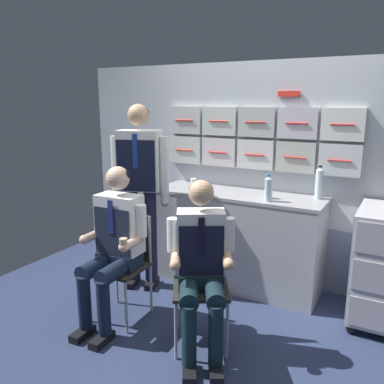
{
  "coord_description": "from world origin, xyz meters",
  "views": [
    {
      "loc": [
        1.21,
        -2.35,
        1.79
      ],
      "look_at": [
        -0.39,
        0.54,
        1.03
      ],
      "focal_mm": 37.35,
      "sensor_mm": 36.0,
      "label": 1
    }
  ],
  "objects_px": {
    "service_trolley": "(381,264)",
    "folding_chair_right": "(200,272)",
    "crew_member_left": "(114,239)",
    "crew_member_standing": "(140,179)",
    "water_bottle_blue_cap": "(268,189)",
    "crew_member_right": "(201,261)",
    "folding_chair_left": "(127,254)",
    "coffee_cup_white": "(268,193)"
  },
  "relations": [
    {
      "from": "service_trolley",
      "to": "folding_chair_right",
      "type": "bearing_deg",
      "value": -142.91
    },
    {
      "from": "crew_member_left",
      "to": "folding_chair_right",
      "type": "distance_m",
      "value": 0.74
    },
    {
      "from": "crew_member_standing",
      "to": "water_bottle_blue_cap",
      "type": "xyz_separation_m",
      "value": [
        1.15,
        0.3,
        -0.02
      ]
    },
    {
      "from": "crew_member_left",
      "to": "crew_member_right",
      "type": "distance_m",
      "value": 0.79
    },
    {
      "from": "folding_chair_left",
      "to": "crew_member_left",
      "type": "xyz_separation_m",
      "value": [
        0.01,
        -0.16,
        0.18
      ]
    },
    {
      "from": "crew_member_right",
      "to": "water_bottle_blue_cap",
      "type": "bearing_deg",
      "value": 81.26
    },
    {
      "from": "coffee_cup_white",
      "to": "service_trolley",
      "type": "bearing_deg",
      "value": -2.56
    },
    {
      "from": "folding_chair_left",
      "to": "folding_chair_right",
      "type": "distance_m",
      "value": 0.71
    },
    {
      "from": "crew_member_standing",
      "to": "water_bottle_blue_cap",
      "type": "bearing_deg",
      "value": 14.82
    },
    {
      "from": "crew_member_right",
      "to": "crew_member_standing",
      "type": "distance_m",
      "value": 1.26
    },
    {
      "from": "folding_chair_left",
      "to": "crew_member_right",
      "type": "bearing_deg",
      "value": -12.03
    },
    {
      "from": "folding_chair_right",
      "to": "crew_member_right",
      "type": "xyz_separation_m",
      "value": [
        0.08,
        -0.14,
        0.15
      ]
    },
    {
      "from": "crew_member_left",
      "to": "crew_member_standing",
      "type": "relative_size",
      "value": 0.73
    },
    {
      "from": "service_trolley",
      "to": "water_bottle_blue_cap",
      "type": "height_order",
      "value": "water_bottle_blue_cap"
    },
    {
      "from": "crew_member_standing",
      "to": "water_bottle_blue_cap",
      "type": "distance_m",
      "value": 1.19
    },
    {
      "from": "crew_member_right",
      "to": "service_trolley",
      "type": "bearing_deg",
      "value": 43.31
    },
    {
      "from": "folding_chair_right",
      "to": "service_trolley",
      "type": "bearing_deg",
      "value": 37.09
    },
    {
      "from": "folding_chair_left",
      "to": "crew_member_standing",
      "type": "relative_size",
      "value": 0.49
    },
    {
      "from": "folding_chair_left",
      "to": "crew_member_right",
      "type": "distance_m",
      "value": 0.83
    },
    {
      "from": "crew_member_right",
      "to": "coffee_cup_white",
      "type": "distance_m",
      "value": 1.11
    },
    {
      "from": "coffee_cup_white",
      "to": "crew_member_right",
      "type": "bearing_deg",
      "value": -96.26
    },
    {
      "from": "crew_member_right",
      "to": "crew_member_standing",
      "type": "relative_size",
      "value": 0.71
    },
    {
      "from": "crew_member_left",
      "to": "folding_chair_right",
      "type": "relative_size",
      "value": 1.49
    },
    {
      "from": "crew_member_standing",
      "to": "water_bottle_blue_cap",
      "type": "relative_size",
      "value": 7.35
    },
    {
      "from": "coffee_cup_white",
      "to": "folding_chair_right",
      "type": "bearing_deg",
      "value": -102.1
    },
    {
      "from": "service_trolley",
      "to": "folding_chair_left",
      "type": "xyz_separation_m",
      "value": [
        -1.88,
        -0.85,
        0.02
      ]
    },
    {
      "from": "folding_chair_right",
      "to": "crew_member_left",
      "type": "bearing_deg",
      "value": -169.39
    },
    {
      "from": "crew_member_right",
      "to": "folding_chair_right",
      "type": "bearing_deg",
      "value": 119.94
    },
    {
      "from": "folding_chair_left",
      "to": "crew_member_left",
      "type": "relative_size",
      "value": 0.67
    },
    {
      "from": "water_bottle_blue_cap",
      "to": "coffee_cup_white",
      "type": "height_order",
      "value": "water_bottle_blue_cap"
    },
    {
      "from": "service_trolley",
      "to": "water_bottle_blue_cap",
      "type": "relative_size",
      "value": 4.02
    },
    {
      "from": "crew_member_left",
      "to": "water_bottle_blue_cap",
      "type": "distance_m",
      "value": 1.38
    },
    {
      "from": "service_trolley",
      "to": "water_bottle_blue_cap",
      "type": "xyz_separation_m",
      "value": [
        -0.94,
        -0.06,
        0.53
      ]
    },
    {
      "from": "crew_member_right",
      "to": "coffee_cup_white",
      "type": "bearing_deg",
      "value": 83.74
    },
    {
      "from": "crew_member_right",
      "to": "water_bottle_blue_cap",
      "type": "distance_m",
      "value": 1.04
    },
    {
      "from": "folding_chair_right",
      "to": "crew_member_standing",
      "type": "height_order",
      "value": "crew_member_standing"
    },
    {
      "from": "crew_member_right",
      "to": "crew_member_standing",
      "type": "height_order",
      "value": "crew_member_standing"
    },
    {
      "from": "crew_member_right",
      "to": "coffee_cup_white",
      "type": "xyz_separation_m",
      "value": [
        0.12,
        1.07,
        0.29
      ]
    },
    {
      "from": "folding_chair_right",
      "to": "water_bottle_blue_cap",
      "type": "height_order",
      "value": "water_bottle_blue_cap"
    },
    {
      "from": "folding_chair_right",
      "to": "crew_member_right",
      "type": "relative_size",
      "value": 0.69
    },
    {
      "from": "folding_chair_left",
      "to": "crew_member_left",
      "type": "height_order",
      "value": "crew_member_left"
    },
    {
      "from": "crew_member_left",
      "to": "coffee_cup_white",
      "type": "xyz_separation_m",
      "value": [
        0.91,
        1.06,
        0.26
      ]
    }
  ]
}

